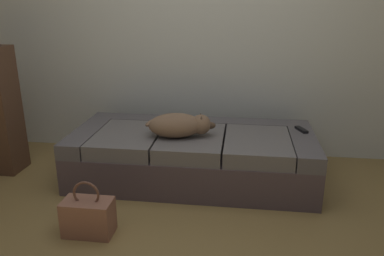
{
  "coord_description": "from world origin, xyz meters",
  "views": [
    {
      "loc": [
        0.39,
        -1.92,
        1.47
      ],
      "look_at": [
        0.0,
        1.02,
        0.47
      ],
      "focal_mm": 36.12,
      "sensor_mm": 36.0,
      "label": 1
    }
  ],
  "objects_px": {
    "couch": "(193,155)",
    "tv_remote": "(301,130)",
    "dog_tan": "(180,125)",
    "handbag": "(88,217)"
  },
  "relations": [
    {
      "from": "couch",
      "to": "tv_remote",
      "type": "xyz_separation_m",
      "value": [
        0.9,
        0.14,
        0.22
      ]
    },
    {
      "from": "dog_tan",
      "to": "handbag",
      "type": "height_order",
      "value": "dog_tan"
    },
    {
      "from": "tv_remote",
      "to": "handbag",
      "type": "bearing_deg",
      "value": -166.74
    },
    {
      "from": "couch",
      "to": "handbag",
      "type": "xyz_separation_m",
      "value": [
        -0.57,
        -0.91,
        -0.08
      ]
    },
    {
      "from": "dog_tan",
      "to": "tv_remote",
      "type": "bearing_deg",
      "value": 15.71
    },
    {
      "from": "dog_tan",
      "to": "tv_remote",
      "type": "xyz_separation_m",
      "value": [
        0.98,
        0.28,
        -0.09
      ]
    },
    {
      "from": "dog_tan",
      "to": "handbag",
      "type": "xyz_separation_m",
      "value": [
        -0.48,
        -0.78,
        -0.39
      ]
    },
    {
      "from": "dog_tan",
      "to": "handbag",
      "type": "bearing_deg",
      "value": -121.65
    },
    {
      "from": "dog_tan",
      "to": "tv_remote",
      "type": "height_order",
      "value": "dog_tan"
    },
    {
      "from": "dog_tan",
      "to": "handbag",
      "type": "relative_size",
      "value": 1.5
    }
  ]
}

